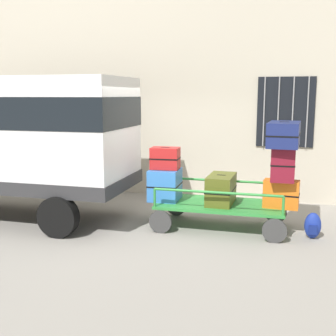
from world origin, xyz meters
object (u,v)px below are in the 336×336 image
luggage_cart (220,208)px  suitcase_left_middle (165,158)px  van (9,132)px  backpack (313,226)px  suitcase_left_bottom (165,184)px  suitcase_midleft_bottom (221,189)px  suitcase_center_bottom (281,194)px  suitcase_center_top (284,134)px  suitcase_center_middle (283,163)px

luggage_cart → suitcase_left_middle: 1.34m
van → backpack: bearing=1.1°
van → backpack: van is taller
van → luggage_cart: bearing=4.2°
suitcase_left_bottom → suitcase_midleft_bottom: bearing=0.0°
van → suitcase_midleft_bottom: size_ratio=5.67×
van → suitcase_left_middle: (3.03, 0.33, -0.43)m
backpack → suitcase_center_bottom: bearing=163.3°
suitcase_left_middle → backpack: size_ratio=1.21×
luggage_cart → backpack: 1.59m
backpack → van: bearing=-178.9°
suitcase_left_bottom → suitcase_center_bottom: bearing=-1.3°
suitcase_left_middle → suitcase_center_top: 2.14m
suitcase_left_bottom → suitcase_center_middle: 2.14m
luggage_cart → suitcase_center_bottom: (1.04, -0.03, 0.32)m
suitcase_left_bottom → suitcase_center_bottom: 2.08m
van → suitcase_left_middle: van is taller
van → suitcase_left_middle: size_ratio=8.90×
van → suitcase_left_bottom: van is taller
van → suitcase_center_top: size_ratio=4.83×
suitcase_center_middle → suitcase_center_top: suitcase_center_top is taller
luggage_cart → van: bearing=-175.8°
suitcase_center_middle → suitcase_center_top: size_ratio=0.66×
van → suitcase_center_bottom: van is taller
van → luggage_cart: (4.07, 0.30, -1.28)m
suitcase_midleft_bottom → backpack: bearing=-7.5°
suitcase_center_top → backpack: bearing=-18.4°
luggage_cart → suitcase_left_bottom: bearing=178.7°
suitcase_left_bottom → suitcase_left_middle: suitcase_left_middle is taller
van → suitcase_left_bottom: (3.03, 0.32, -0.92)m
luggage_cart → suitcase_center_top: size_ratio=2.36×
van → suitcase_center_bottom: (5.11, 0.27, -0.96)m
suitcase_center_middle → suitcase_left_middle: bearing=178.5°
suitcase_left_middle → suitcase_center_middle: 2.08m
luggage_cart → suitcase_left_middle: suitcase_left_middle is taller
suitcase_center_bottom → backpack: bearing=-16.7°
luggage_cart → backpack: luggage_cart is taller
suitcase_left_bottom → luggage_cart: bearing=-1.3°
suitcase_midleft_bottom → suitcase_left_middle: bearing=179.2°
suitcase_left_middle → van: bearing=-173.7°
suitcase_left_middle → suitcase_center_middle: suitcase_center_middle is taller
suitcase_midleft_bottom → suitcase_center_top: bearing=-1.7°
suitcase_midleft_bottom → suitcase_center_top: size_ratio=0.85×
suitcase_left_bottom → suitcase_center_bottom: suitcase_left_bottom is taller
suitcase_left_bottom → suitcase_left_middle: bearing=90.0°
suitcase_center_middle → backpack: bearing=-17.6°
suitcase_center_middle → suitcase_left_bottom: bearing=178.9°
suitcase_left_bottom → suitcase_center_middle: (2.08, -0.04, 0.49)m
suitcase_center_top → backpack: suitcase_center_top is taller
van → suitcase_left_bottom: size_ratio=7.55×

